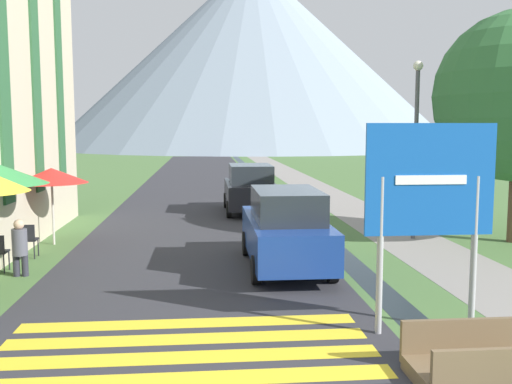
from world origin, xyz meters
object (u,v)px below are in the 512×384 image
object	(u,v)px
footbridge	(480,365)
cafe_chair_far_left	(28,238)
road_sign	(430,196)
parked_car_far	(250,189)
person_seated_far	(20,245)
cafe_umbrella_rear_red	(51,176)
parked_car_near	(286,229)
streetlamp	(416,134)

from	to	relation	value
footbridge	cafe_chair_far_left	world-z (taller)	cafe_chair_far_left
road_sign	parked_car_far	world-z (taller)	road_sign
person_seated_far	road_sign	bearing A→B (deg)	-28.89
footbridge	cafe_umbrella_rear_red	world-z (taller)	cafe_umbrella_rear_red
road_sign	cafe_chair_far_left	size ratio (longest dim) A/B	3.83
parked_car_far	cafe_chair_far_left	distance (m)	9.35
road_sign	cafe_umbrella_rear_red	xyz separation A→B (m)	(-7.55, 7.47, -0.25)
parked_car_near	streetlamp	world-z (taller)	streetlamp
parked_car_near	road_sign	bearing A→B (deg)	-69.45
cafe_umbrella_rear_red	person_seated_far	distance (m)	3.60
cafe_chair_far_left	streetlamp	size ratio (longest dim) A/B	0.17
footbridge	streetlamp	distance (m)	9.96
road_sign	parked_car_near	xyz separation A→B (m)	(-1.60, 4.27, -1.24)
road_sign	streetlamp	distance (m)	7.91
road_sign	streetlamp	bearing A→B (deg)	70.84
parked_car_far	cafe_chair_far_left	size ratio (longest dim) A/B	4.83
footbridge	cafe_chair_far_left	bearing A→B (deg)	135.58
road_sign	person_seated_far	xyz separation A→B (m)	(-7.39, 4.08, -1.46)
parked_car_near	cafe_chair_far_left	world-z (taller)	parked_car_near
road_sign	footbridge	size ratio (longest dim) A/B	1.92
person_seated_far	parked_car_near	bearing A→B (deg)	1.86
streetlamp	parked_car_near	bearing A→B (deg)	-142.92
parked_car_near	cafe_umbrella_rear_red	bearing A→B (deg)	151.73
footbridge	parked_car_far	bearing A→B (deg)	96.62
road_sign	streetlamp	world-z (taller)	streetlamp
streetlamp	parked_car_far	bearing A→B (deg)	127.88
cafe_chair_far_left	streetlamp	xyz separation A→B (m)	(10.32, 1.62, 2.49)
parked_car_near	person_seated_far	world-z (taller)	parked_car_near
streetlamp	person_seated_far	bearing A→B (deg)	-161.45
person_seated_far	streetlamp	size ratio (longest dim) A/B	0.25
parked_car_near	cafe_chair_far_left	distance (m)	6.35
parked_car_near	streetlamp	bearing A→B (deg)	37.08
parked_car_near	parked_car_far	world-z (taller)	same
footbridge	streetlamp	world-z (taller)	streetlamp
cafe_chair_far_left	person_seated_far	bearing A→B (deg)	-64.64
road_sign	cafe_chair_far_left	world-z (taller)	road_sign
parked_car_far	person_seated_far	size ratio (longest dim) A/B	3.30
cafe_umbrella_rear_red	footbridge	bearing A→B (deg)	-50.77
parked_car_far	streetlamp	size ratio (longest dim) A/B	0.81
streetlamp	footbridge	bearing A→B (deg)	-105.64
person_seated_far	streetlamp	distance (m)	10.77
parked_car_near	person_seated_far	bearing A→B (deg)	-178.14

